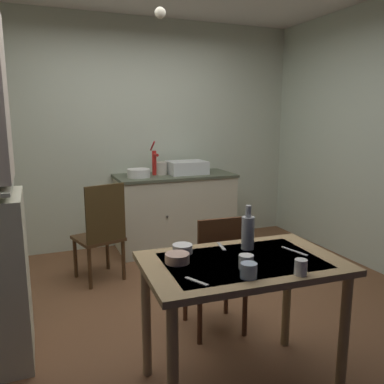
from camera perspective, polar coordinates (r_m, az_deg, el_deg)
ground_plane at (r=3.38m, az=-1.42°, el=-16.43°), size 5.21×5.21×0.00m
wall_back at (r=4.79m, az=-9.34°, el=8.17°), size 4.31×0.10×2.66m
counter_cabinet at (r=4.69m, az=-2.45°, el=-2.77°), size 1.37×0.64×0.88m
sink_basin at (r=4.64m, az=-0.76°, el=3.59°), size 0.44×0.34×0.15m
hand_pump at (r=4.55m, az=-5.45°, el=4.56°), size 0.05×0.27×0.39m
mixing_bowl_counter at (r=4.42m, az=-7.69°, el=2.72°), size 0.25×0.25×0.09m
stoneware_crock at (r=4.59m, az=-4.42°, el=3.43°), size 0.13×0.13×0.15m
dining_table at (r=2.26m, az=7.18°, el=-12.46°), size 1.12×0.73×0.77m
chair_far_side at (r=2.86m, az=3.75°, el=-11.33°), size 0.43×0.43×0.89m
chair_by_counter at (r=3.80m, az=-12.95°, el=-5.65°), size 0.50×0.50×0.95m
serving_bowl_wide at (r=2.30m, az=-1.38°, el=-8.19°), size 0.12×0.12×0.05m
soup_bowl_small at (r=2.16m, az=-2.15°, el=-9.52°), size 0.13×0.13×0.05m
teacup_cream at (r=2.07m, az=15.43°, el=-10.42°), size 0.06×0.06×0.08m
mug_dark at (r=1.99m, az=8.19°, el=-11.16°), size 0.08×0.08×0.08m
mug_tall at (r=2.10m, az=7.82°, el=-9.95°), size 0.08×0.08×0.07m
glass_bottle at (r=2.37m, az=8.06°, el=-5.67°), size 0.08×0.08×0.27m
table_knife at (r=2.41m, az=14.57°, el=-8.26°), size 0.06×0.19×0.00m
teaspoon_near_bowl at (r=1.94m, az=0.65°, el=-12.77°), size 0.08×0.13×0.00m
teaspoon_by_cup at (r=2.42m, az=4.25°, el=-7.83°), size 0.05×0.15×0.00m
pendant_bulb at (r=3.08m, az=-4.62°, el=24.37°), size 0.08×0.08×0.08m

